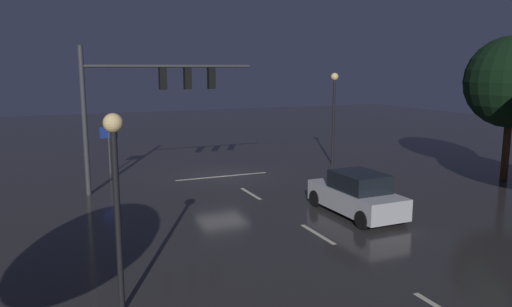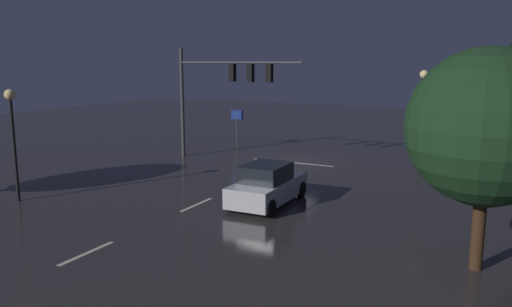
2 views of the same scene
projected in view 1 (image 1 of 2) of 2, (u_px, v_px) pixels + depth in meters
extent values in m
plane|color=#2D2B2B|center=(222.00, 176.00, 26.00)|extent=(80.00, 80.00, 0.00)
cylinder|color=#383A3D|center=(85.00, 122.00, 21.63)|extent=(0.22, 0.22, 6.59)
cylinder|color=#383A3D|center=(171.00, 66.00, 22.73)|extent=(7.82, 0.14, 0.14)
cube|color=black|center=(163.00, 79.00, 22.68)|extent=(0.32, 0.36, 1.00)
sphere|color=black|center=(162.00, 72.00, 22.79)|extent=(0.20, 0.20, 0.20)
sphere|color=black|center=(162.00, 79.00, 22.85)|extent=(0.20, 0.20, 0.20)
sphere|color=#19F24C|center=(162.00, 86.00, 22.90)|extent=(0.20, 0.20, 0.20)
cube|color=black|center=(188.00, 79.00, 23.13)|extent=(0.32, 0.36, 1.00)
sphere|color=black|center=(186.00, 72.00, 23.25)|extent=(0.20, 0.20, 0.20)
sphere|color=black|center=(186.00, 78.00, 23.31)|extent=(0.20, 0.20, 0.20)
sphere|color=#19F24C|center=(187.00, 85.00, 23.36)|extent=(0.20, 0.20, 0.20)
cube|color=black|center=(211.00, 78.00, 23.59)|extent=(0.32, 0.36, 1.00)
sphere|color=black|center=(210.00, 71.00, 23.71)|extent=(0.20, 0.20, 0.20)
sphere|color=black|center=(210.00, 78.00, 23.76)|extent=(0.20, 0.20, 0.20)
sphere|color=#19F24C|center=(210.00, 85.00, 23.82)|extent=(0.20, 0.20, 0.20)
cube|color=beige|center=(251.00, 194.00, 22.38)|extent=(0.16, 2.20, 0.01)
cube|color=beige|center=(318.00, 234.00, 16.94)|extent=(0.16, 2.20, 0.01)
cube|color=beige|center=(222.00, 176.00, 25.91)|extent=(5.00, 0.16, 0.01)
cube|color=#B7B7BC|center=(356.00, 199.00, 19.13)|extent=(1.88, 4.33, 0.80)
cube|color=black|center=(360.00, 181.00, 18.82)|extent=(1.64, 2.13, 0.68)
cylinder|color=black|center=(316.00, 198.00, 20.27)|extent=(0.23, 0.68, 0.68)
cylinder|color=black|center=(350.00, 194.00, 20.95)|extent=(0.23, 0.68, 0.68)
cylinder|color=black|center=(363.00, 220.00, 17.40)|extent=(0.23, 0.68, 0.68)
cylinder|color=black|center=(400.00, 214.00, 18.08)|extent=(0.23, 0.68, 0.68)
sphere|color=#F9EFC6|center=(313.00, 187.00, 20.76)|extent=(0.20, 0.20, 0.20)
sphere|color=#F9EFC6|center=(339.00, 184.00, 21.29)|extent=(0.20, 0.20, 0.20)
cylinder|color=black|center=(333.00, 123.00, 28.61)|extent=(0.14, 0.14, 4.95)
sphere|color=#F9D88C|center=(335.00, 77.00, 28.16)|extent=(0.44, 0.44, 0.44)
cylinder|color=black|center=(118.00, 224.00, 11.22)|extent=(0.14, 0.14, 4.27)
sphere|color=#F9D88C|center=(113.00, 123.00, 10.82)|extent=(0.44, 0.44, 0.44)
cylinder|color=#383A3D|center=(109.00, 150.00, 26.33)|extent=(0.09, 0.09, 2.60)
cube|color=navy|center=(108.00, 132.00, 26.17)|extent=(0.90, 0.09, 0.60)
cylinder|color=#382314|center=(506.00, 149.00, 24.55)|extent=(0.36, 0.36, 3.28)
sphere|color=black|center=(512.00, 82.00, 23.98)|extent=(4.48, 4.48, 4.48)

